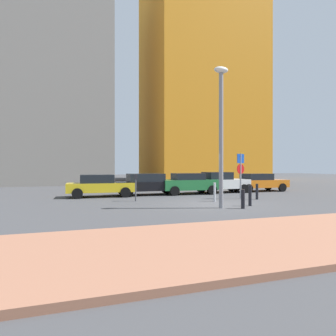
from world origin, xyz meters
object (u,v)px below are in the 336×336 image
(parked_car_black, at_px, (147,184))
(parking_sign_post, at_px, (241,170))
(parking_meter, at_px, (136,184))
(traffic_bollard_edge, at_px, (250,196))
(street_lamp, at_px, (221,124))
(traffic_bollard_near, at_px, (243,199))
(parked_car_orange, at_px, (258,182))
(parked_car_green, at_px, (189,183))
(parked_car_yellow, at_px, (100,185))
(parked_car_white, at_px, (221,182))
(traffic_bollard_mid, at_px, (257,192))
(traffic_bollard_far, at_px, (215,192))

(parked_car_black, bearing_deg, parking_sign_post, -39.53)
(parking_meter, bearing_deg, traffic_bollard_edge, -36.06)
(street_lamp, relative_size, traffic_bollard_near, 7.50)
(traffic_bollard_near, bearing_deg, parked_car_orange, 50.36)
(parked_car_black, distance_m, parking_meter, 3.50)
(parked_car_green, relative_size, street_lamp, 0.62)
(parked_car_yellow, bearing_deg, parking_meter, -60.30)
(parked_car_white, xyz_separation_m, parking_sign_post, (-0.87, -4.07, 0.92))
(parking_sign_post, distance_m, traffic_bollard_mid, 1.56)
(traffic_bollard_mid, distance_m, traffic_bollard_edge, 3.01)
(parked_car_yellow, xyz_separation_m, parked_car_green, (6.13, 0.02, 0.04))
(parked_car_white, height_order, street_lamp, street_lamp)
(traffic_bollard_far, bearing_deg, parked_car_white, 58.20)
(parked_car_black, relative_size, street_lamp, 0.69)
(traffic_bollard_near, bearing_deg, traffic_bollard_edge, 38.81)
(parked_car_yellow, distance_m, street_lamp, 8.98)
(traffic_bollard_edge, bearing_deg, traffic_bollard_near, -141.19)
(parking_meter, xyz_separation_m, street_lamp, (3.26, -3.80, 2.92))
(parked_car_yellow, bearing_deg, traffic_bollard_near, -51.29)
(traffic_bollard_near, bearing_deg, parked_car_white, 68.55)
(parking_meter, relative_size, traffic_bollard_far, 1.44)
(parked_car_yellow, bearing_deg, parked_car_black, 3.44)
(parked_car_orange, bearing_deg, traffic_bollard_edge, -128.25)
(traffic_bollard_near, bearing_deg, street_lamp, 151.14)
(traffic_bollard_near, height_order, traffic_bollard_edge, traffic_bollard_edge)
(parked_car_green, relative_size, traffic_bollard_edge, 4.05)
(parked_car_green, bearing_deg, parking_meter, -145.72)
(parking_sign_post, height_order, traffic_bollard_edge, parking_sign_post)
(parked_car_green, relative_size, traffic_bollard_mid, 4.40)
(parked_car_green, height_order, parking_meter, parking_meter)
(parked_car_black, height_order, traffic_bollard_edge, parked_car_black)
(parking_sign_post, height_order, parking_meter, parking_sign_post)
(parked_car_white, height_order, parking_sign_post, parking_sign_post)
(traffic_bollard_far, bearing_deg, parking_meter, 160.35)
(street_lamp, distance_m, traffic_bollard_near, 3.59)
(parked_car_yellow, distance_m, parked_car_black, 3.16)
(traffic_bollard_near, bearing_deg, parking_sign_post, 59.03)
(parked_car_yellow, relative_size, traffic_bollard_mid, 4.62)
(street_lamp, bearing_deg, traffic_bollard_edge, 6.57)
(parked_car_green, bearing_deg, parked_car_orange, 3.26)
(parked_car_white, height_order, traffic_bollard_edge, parked_car_white)
(parked_car_black, relative_size, parking_sign_post, 1.67)
(parked_car_white, relative_size, traffic_bollard_edge, 4.00)
(parked_car_yellow, height_order, street_lamp, street_lamp)
(parked_car_white, bearing_deg, traffic_bollard_far, -121.80)
(parked_car_orange, bearing_deg, parked_car_green, -176.74)
(traffic_bollard_mid, relative_size, traffic_bollard_edge, 0.92)
(parked_car_yellow, height_order, traffic_bollard_mid, parked_car_yellow)
(street_lamp, bearing_deg, traffic_bollard_mid, 33.50)
(traffic_bollard_far, bearing_deg, parked_car_yellow, 142.57)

